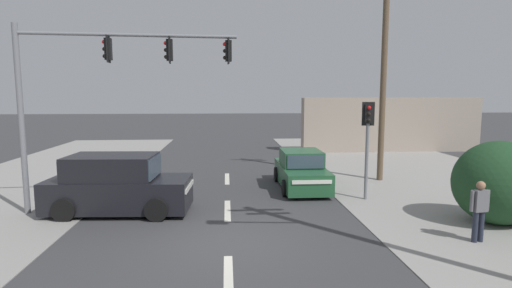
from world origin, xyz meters
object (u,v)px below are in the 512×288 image
Objects in this scene: pedestal_signal_right_kerb at (368,134)px; sedan_crossing_left at (301,171)px; pedestrian_at_kerb at (479,208)px; traffic_signal_mast at (98,78)px; utility_pole_midground_right at (384,62)px; suv_oncoming_mid at (118,186)px.

pedestal_signal_right_kerb reaches higher than sedan_crossing_left.
pedestal_signal_right_kerb is at bearing -44.95° from sedan_crossing_left.
traffic_signal_mast is at bearing 160.81° from pedestrian_at_kerb.
traffic_signal_mast is 1.93× the size of pedestal_signal_right_kerb.
sedan_crossing_left is at bearing -162.68° from utility_pole_midground_right.
pedestal_signal_right_kerb is 0.77× the size of suv_oncoming_mid.
traffic_signal_mast is at bearing 153.84° from suv_oncoming_mid.
traffic_signal_mast reaches higher than pedestrian_at_kerb.
suv_oncoming_mid is at bearing -155.82° from sedan_crossing_left.
pedestrian_at_kerb reaches higher than sedan_crossing_left.
pedestal_signal_right_kerb is 8.77m from suv_oncoming_mid.
sedan_crossing_left is (-2.01, 2.00, -1.71)m from pedestal_signal_right_kerb.
suv_oncoming_mid is 10.58m from pedestrian_at_kerb.
pedestal_signal_right_kerb reaches higher than suv_oncoming_mid.
pedestrian_at_kerb is (10.52, -3.66, -3.43)m from traffic_signal_mast.
utility_pole_midground_right is 2.79× the size of pedestal_signal_right_kerb.
sedan_crossing_left is at bearing 20.85° from traffic_signal_mast.
sedan_crossing_left is at bearing 118.38° from pedestrian_at_kerb.
sedan_crossing_left is 7.24m from pedestrian_at_kerb.
suv_oncoming_mid is 2.84× the size of pedestrian_at_kerb.
traffic_signal_mast is 3.52m from suv_oncoming_mid.
utility_pole_midground_right is 2.15× the size of suv_oncoming_mid.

